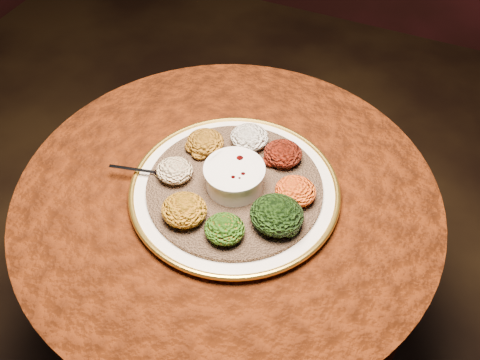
% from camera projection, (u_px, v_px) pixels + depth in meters
% --- Properties ---
extents(table, '(0.96, 0.96, 0.73)m').
position_uv_depth(table, '(228.00, 239.00, 1.33)').
color(table, black).
rests_on(table, ground).
extents(platter, '(0.60, 0.60, 0.02)m').
position_uv_depth(platter, '(235.00, 190.00, 1.19)').
color(platter, white).
rests_on(platter, table).
extents(injera, '(0.50, 0.50, 0.01)m').
position_uv_depth(injera, '(235.00, 187.00, 1.18)').
color(injera, brown).
rests_on(injera, platter).
extents(stew_bowl, '(0.13, 0.13, 0.06)m').
position_uv_depth(stew_bowl, '(234.00, 176.00, 1.15)').
color(stew_bowl, silver).
rests_on(stew_bowl, injera).
extents(spoon, '(0.14, 0.05, 0.01)m').
position_uv_depth(spoon, '(157.00, 173.00, 1.19)').
color(spoon, silver).
rests_on(spoon, injera).
extents(portion_ayib, '(0.09, 0.09, 0.04)m').
position_uv_depth(portion_ayib, '(249.00, 137.00, 1.25)').
color(portion_ayib, silver).
rests_on(portion_ayib, injera).
extents(portion_kitfo, '(0.09, 0.08, 0.04)m').
position_uv_depth(portion_kitfo, '(283.00, 153.00, 1.21)').
color(portion_kitfo, black).
rests_on(portion_kitfo, injera).
extents(portion_tikil, '(0.09, 0.08, 0.04)m').
position_uv_depth(portion_tikil, '(296.00, 191.00, 1.14)').
color(portion_tikil, '#B3710E').
rests_on(portion_tikil, injera).
extents(portion_gomen, '(0.11, 0.11, 0.05)m').
position_uv_depth(portion_gomen, '(277.00, 215.00, 1.09)').
color(portion_gomen, black).
rests_on(portion_gomen, injera).
extents(portion_mixveg, '(0.08, 0.08, 0.04)m').
position_uv_depth(portion_mixveg, '(225.00, 229.00, 1.07)').
color(portion_mixveg, '#AB370B').
rests_on(portion_mixveg, injera).
extents(portion_kik, '(0.10, 0.09, 0.05)m').
position_uv_depth(portion_kik, '(184.00, 210.00, 1.10)').
color(portion_kik, '#BD6C10').
rests_on(portion_kik, injera).
extents(portion_timatim, '(0.08, 0.08, 0.04)m').
position_uv_depth(portion_timatim, '(175.00, 171.00, 1.18)').
color(portion_timatim, maroon).
rests_on(portion_timatim, injera).
extents(portion_shiro, '(0.09, 0.08, 0.04)m').
position_uv_depth(portion_shiro, '(205.00, 142.00, 1.24)').
color(portion_shiro, '#9D5C13').
rests_on(portion_shiro, injera).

